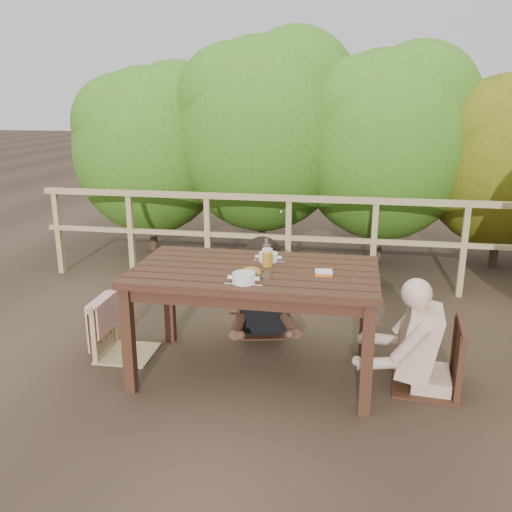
% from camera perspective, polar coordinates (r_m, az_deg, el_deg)
% --- Properties ---
extents(ground, '(60.00, 60.00, 0.00)m').
position_cam_1_polar(ground, '(4.19, -0.13, -12.11)').
color(ground, '#443224').
rests_on(ground, ground).
extents(table, '(1.74, 0.98, 0.81)m').
position_cam_1_polar(table, '(4.01, -0.13, -7.03)').
color(table, '#351D12').
rests_on(table, ground).
extents(chair_left, '(0.45, 0.45, 0.89)m').
position_cam_1_polar(chair_left, '(4.40, -13.68, -4.82)').
color(chair_left, tan).
rests_on(chair_left, ground).
extents(chair_far, '(0.50, 0.50, 0.84)m').
position_cam_1_polar(chair_far, '(4.71, 0.48, -3.20)').
color(chair_far, '#351D12').
rests_on(chair_far, ground).
extents(chair_right, '(0.51, 0.51, 0.95)m').
position_cam_1_polar(chair_right, '(3.98, 17.92, -6.87)').
color(chair_right, '#351D12').
rests_on(chair_right, ground).
extents(woman, '(0.69, 0.79, 1.37)m').
position_cam_1_polar(woman, '(4.65, 0.53, -0.06)').
color(woman, black).
rests_on(woman, ground).
extents(diner_right, '(0.69, 0.58, 1.32)m').
position_cam_1_polar(diner_right, '(3.92, 18.58, -4.44)').
color(diner_right, '#D0AB8E').
rests_on(diner_right, ground).
extents(railing, '(5.60, 0.10, 1.01)m').
position_cam_1_polar(railing, '(5.86, 3.43, 1.51)').
color(railing, tan).
rests_on(railing, ground).
extents(hedge_row, '(6.60, 1.60, 3.80)m').
position_cam_1_polar(hedge_row, '(6.83, 8.37, 15.30)').
color(hedge_row, '#356117').
rests_on(hedge_row, ground).
extents(soup_near, '(0.26, 0.26, 0.09)m').
position_cam_1_polar(soup_near, '(3.56, -1.29, -2.44)').
color(soup_near, white).
rests_on(soup_near, table).
extents(soup_far, '(0.24, 0.24, 0.08)m').
position_cam_1_polar(soup_far, '(4.04, 1.31, -0.20)').
color(soup_far, white).
rests_on(soup_far, table).
extents(bread_roll, '(0.14, 0.11, 0.08)m').
position_cam_1_polar(bread_roll, '(3.69, -0.51, -1.76)').
color(bread_roll, '#9E5D2C').
rests_on(bread_roll, table).
extents(beer_glass, '(0.07, 0.07, 0.14)m').
position_cam_1_polar(beer_glass, '(3.91, 1.19, -0.26)').
color(beer_glass, orange).
rests_on(beer_glass, table).
extents(bottle, '(0.05, 0.05, 0.23)m').
position_cam_1_polar(bottle, '(3.87, 1.10, 0.21)').
color(bottle, white).
rests_on(bottle, table).
extents(tumbler, '(0.07, 0.07, 0.08)m').
position_cam_1_polar(tumbler, '(3.58, 1.11, -2.35)').
color(tumbler, silver).
rests_on(tumbler, table).
extents(butter_tub, '(0.13, 0.10, 0.05)m').
position_cam_1_polar(butter_tub, '(3.74, 7.13, -1.89)').
color(butter_tub, silver).
rests_on(butter_tub, table).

